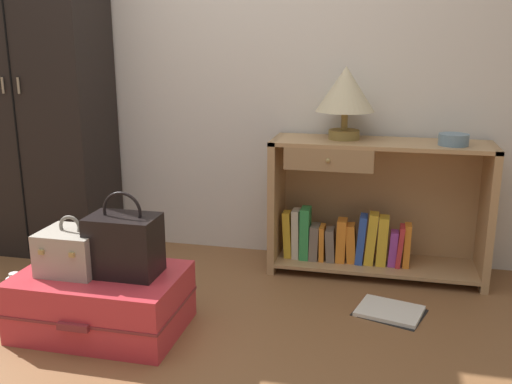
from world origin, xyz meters
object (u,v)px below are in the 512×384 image
at_px(train_case, 72,251).
at_px(handbag, 124,244).
at_px(table_lamp, 346,92).
at_px(bookshelf, 369,212).
at_px(bottle, 16,295).
at_px(wardrobe, 36,83).
at_px(bowl, 454,140).
at_px(suitcase_large, 102,301).
at_px(open_book_on_floor, 390,311).

distance_m(train_case, handbag, 0.25).
bearing_deg(table_lamp, bookshelf, -6.21).
bearing_deg(bottle, wardrobe, 113.14).
relative_size(wardrobe, bottle, 9.78).
bearing_deg(bowl, table_lamp, 172.73).
relative_size(suitcase_large, bottle, 3.46).
bearing_deg(bottle, bookshelf, 30.00).
distance_m(bookshelf, train_case, 1.60).
xyz_separation_m(bookshelf, bottle, (-1.62, -0.93, -0.25)).
bearing_deg(open_book_on_floor, bowl, 59.07).
bearing_deg(train_case, handbag, 6.14).
relative_size(bookshelf, suitcase_large, 1.60).
distance_m(wardrobe, bowl, 2.41).
xyz_separation_m(wardrobe, suitcase_large, (0.85, -0.92, -0.90)).
height_order(train_case, bottle, train_case).
xyz_separation_m(table_lamp, bottle, (-1.46, -0.95, -0.92)).
bearing_deg(train_case, open_book_on_floor, 18.48).
height_order(table_lamp, suitcase_large, table_lamp).
height_order(table_lamp, bottle, table_lamp).
relative_size(train_case, handbag, 0.70).
height_order(bookshelf, train_case, bookshelf).
bearing_deg(bookshelf, train_case, -142.20).
relative_size(suitcase_large, handbag, 1.94).
relative_size(table_lamp, handbag, 1.04).
bearing_deg(handbag, table_lamp, 48.30).
bearing_deg(open_book_on_floor, suitcase_large, -160.16).
height_order(table_lamp, open_book_on_floor, table_lamp).
bearing_deg(train_case, table_lamp, 42.01).
xyz_separation_m(bookshelf, open_book_on_floor, (0.14, -0.51, -0.35)).
bearing_deg(handbag, bowl, 32.10).
height_order(bookshelf, suitcase_large, bookshelf).
relative_size(wardrobe, suitcase_large, 2.82).
bearing_deg(bowl, train_case, -151.09).
relative_size(wardrobe, train_case, 7.89).
distance_m(table_lamp, train_case, 1.62).
bearing_deg(bookshelf, wardrobe, -178.44).
bearing_deg(bottle, train_case, -7.78).
xyz_separation_m(bowl, suitcase_large, (-1.55, -0.92, -0.65)).
relative_size(bookshelf, handbag, 3.12).
bearing_deg(suitcase_large, bowl, 30.61).
xyz_separation_m(suitcase_large, bottle, (-0.48, 0.04, -0.04)).
xyz_separation_m(table_lamp, train_case, (-1.11, -1.00, -0.64)).
relative_size(table_lamp, suitcase_large, 0.53).
xyz_separation_m(table_lamp, open_book_on_floor, (0.29, -0.53, -1.01)).
distance_m(train_case, bottle, 0.45).
relative_size(table_lamp, bottle, 1.85).
xyz_separation_m(wardrobe, open_book_on_floor, (2.13, -0.46, -1.03)).
xyz_separation_m(suitcase_large, open_book_on_floor, (1.28, 0.46, -0.13)).
relative_size(bookshelf, bowl, 7.72).
relative_size(bowl, train_case, 0.58).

